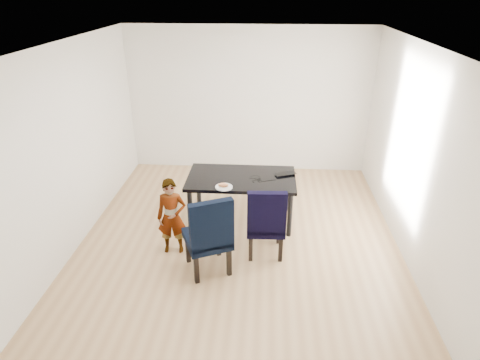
# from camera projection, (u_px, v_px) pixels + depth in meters

# --- Properties ---
(floor) EXTENTS (4.50, 5.00, 0.01)m
(floor) POSITION_uv_depth(u_px,v_px,m) (239.00, 239.00, 5.83)
(floor) COLOR tan
(floor) RESTS_ON ground
(ceiling) EXTENTS (4.50, 5.00, 0.01)m
(ceiling) POSITION_uv_depth(u_px,v_px,m) (239.00, 44.00, 4.62)
(ceiling) COLOR white
(ceiling) RESTS_ON wall_back
(wall_back) EXTENTS (4.50, 0.01, 2.70)m
(wall_back) POSITION_uv_depth(u_px,v_px,m) (249.00, 101.00, 7.46)
(wall_back) COLOR white
(wall_back) RESTS_ON ground
(wall_front) EXTENTS (4.50, 0.01, 2.70)m
(wall_front) POSITION_uv_depth(u_px,v_px,m) (215.00, 281.00, 2.99)
(wall_front) COLOR silver
(wall_front) RESTS_ON ground
(wall_left) EXTENTS (0.01, 5.00, 2.70)m
(wall_left) POSITION_uv_depth(u_px,v_px,m) (71.00, 148.00, 5.36)
(wall_left) COLOR white
(wall_left) RESTS_ON ground
(wall_right) EXTENTS (0.01, 5.00, 2.70)m
(wall_right) POSITION_uv_depth(u_px,v_px,m) (416.00, 157.00, 5.09)
(wall_right) COLOR white
(wall_right) RESTS_ON ground
(dining_table) EXTENTS (1.60, 0.90, 0.75)m
(dining_table) POSITION_uv_depth(u_px,v_px,m) (241.00, 199.00, 6.10)
(dining_table) COLOR black
(dining_table) RESTS_ON floor
(chair_left) EXTENTS (0.71, 0.72, 1.11)m
(chair_left) POSITION_uv_depth(u_px,v_px,m) (207.00, 232.00, 4.98)
(chair_left) COLOR black
(chair_left) RESTS_ON floor
(chair_right) EXTENTS (0.52, 0.54, 1.03)m
(chair_right) POSITION_uv_depth(u_px,v_px,m) (266.00, 219.00, 5.32)
(chair_right) COLOR black
(chair_right) RESTS_ON floor
(child) EXTENTS (0.42, 0.30, 1.08)m
(child) POSITION_uv_depth(u_px,v_px,m) (172.00, 217.00, 5.33)
(child) COLOR orange
(child) RESTS_ON floor
(plate) EXTENTS (0.27, 0.27, 0.01)m
(plate) POSITION_uv_depth(u_px,v_px,m) (224.00, 187.00, 5.64)
(plate) COLOR silver
(plate) RESTS_ON dining_table
(sandwich) EXTENTS (0.16, 0.09, 0.06)m
(sandwich) POSITION_uv_depth(u_px,v_px,m) (223.00, 185.00, 5.62)
(sandwich) COLOR #C77547
(sandwich) RESTS_ON plate
(laptop) EXTENTS (0.37, 0.31, 0.03)m
(laptop) POSITION_uv_depth(u_px,v_px,m) (284.00, 173.00, 6.04)
(laptop) COLOR black
(laptop) RESTS_ON dining_table
(cable_tangle) EXTENTS (0.15, 0.15, 0.01)m
(cable_tangle) POSITION_uv_depth(u_px,v_px,m) (257.00, 181.00, 5.82)
(cable_tangle) COLOR black
(cable_tangle) RESTS_ON dining_table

